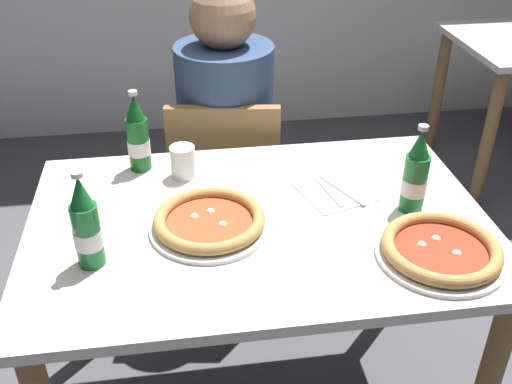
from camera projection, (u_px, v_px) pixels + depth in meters
name	position (u px, v px, depth m)	size (l,w,h in m)	color
dining_table_main	(259.00, 253.00, 1.61)	(1.20, 0.80, 0.75)	silver
chair_behind_table	(226.00, 186.00, 2.20)	(0.45, 0.45, 0.85)	olive
diner_seated	(227.00, 156.00, 2.19)	(0.34, 0.34, 1.21)	#2D3342
pizza_margherita_near	(209.00, 221.00, 1.50)	(0.31, 0.31, 0.04)	white
pizza_marinara_far	(441.00, 250.00, 1.40)	(0.31, 0.31, 0.04)	white
beer_bottle_left	(415.00, 175.00, 1.53)	(0.07, 0.07, 0.25)	#196B2D
beer_bottle_center	(86.00, 227.00, 1.34)	(0.07, 0.07, 0.25)	#196B2D
beer_bottle_right	(138.00, 137.00, 1.72)	(0.07, 0.07, 0.25)	#14591E
napkin_with_cutlery	(335.00, 192.00, 1.66)	(0.23, 0.23, 0.01)	white
paper_cup	(183.00, 162.00, 1.71)	(0.07, 0.07, 0.10)	white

